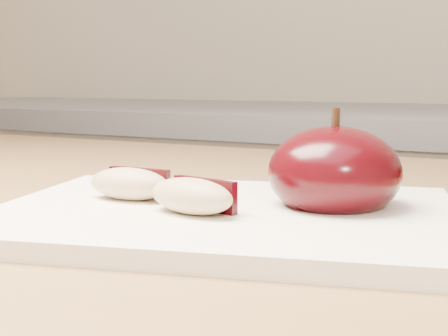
% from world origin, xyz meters
% --- Properties ---
extents(cutting_board, '(0.33, 0.28, 0.01)m').
position_xyz_m(cutting_board, '(0.10, 0.41, 0.91)').
color(cutting_board, white).
rests_on(cutting_board, island_counter).
extents(apple_half, '(0.10, 0.10, 0.07)m').
position_xyz_m(apple_half, '(0.15, 0.44, 0.93)').
color(apple_half, black).
rests_on(apple_half, cutting_board).
extents(apple_wedge_a, '(0.06, 0.03, 0.02)m').
position_xyz_m(apple_wedge_a, '(0.03, 0.40, 0.92)').
color(apple_wedge_a, tan).
rests_on(apple_wedge_a, cutting_board).
extents(apple_wedge_b, '(0.06, 0.04, 0.02)m').
position_xyz_m(apple_wedge_b, '(0.09, 0.38, 0.92)').
color(apple_wedge_b, tan).
rests_on(apple_wedge_b, cutting_board).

